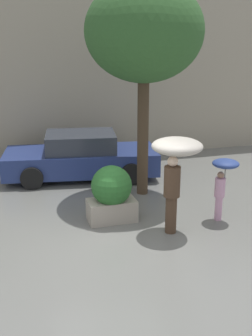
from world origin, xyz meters
The scene contains 7 objects.
ground_plane centered at (0.00, 0.00, 0.00)m, with size 40.00×40.00×0.00m, color slate.
building_facade centered at (0.00, 6.50, 3.00)m, with size 18.00×0.30×6.00m.
planter_box centered at (0.29, 0.97, 0.68)m, with size 1.11×0.94×1.33m.
person_adult centered at (1.46, 0.06, 1.67)m, with size 1.09×1.09×2.09m.
person_child centered at (2.76, 0.29, 1.09)m, with size 0.61×0.61×1.46m.
parked_car_near centered at (0.25, 4.39, 0.63)m, with size 4.80×2.60×1.37m.
street_tree centered at (1.57, 2.50, 4.21)m, with size 2.97×2.97×5.51m.
Camera 1 is at (-2.01, -7.80, 4.09)m, focal length 45.00 mm.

